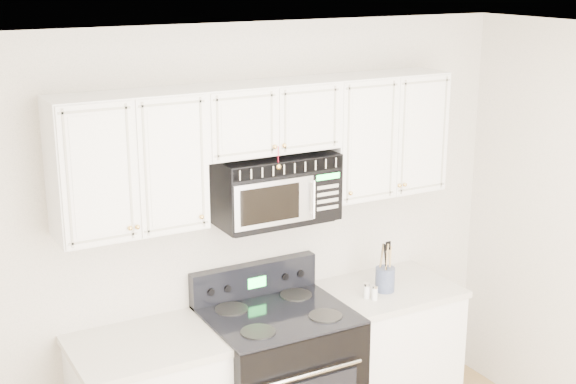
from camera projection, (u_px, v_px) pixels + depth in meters
room at (433, 353)px, 3.46m from camera, size 3.51×3.51×2.61m
base_cabinet_right at (384, 356)px, 5.28m from camera, size 0.86×0.65×0.92m
range at (278, 381)px, 4.85m from camera, size 0.84×0.76×1.14m
upper_cabinets at (264, 141)px, 4.62m from camera, size 2.44×0.37×0.75m
microwave at (275, 188)px, 4.71m from camera, size 0.72×0.41×0.40m
utensil_crock at (385, 278)px, 5.06m from camera, size 0.12×0.12×0.33m
shaker_salt at (367, 291)px, 4.96m from camera, size 0.04×0.04×0.10m
shaker_pepper at (375, 293)px, 4.93m from camera, size 0.04×0.04×0.10m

